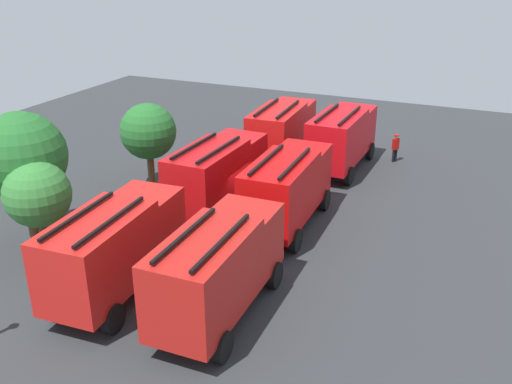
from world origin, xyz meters
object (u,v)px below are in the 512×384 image
object	(u,v)px
firefighter_1	(163,189)
tree_1	(22,157)
fire_truck_4	(218,172)
firefighter_2	(79,235)
tree_2	(148,132)
traffic_cone_0	(235,167)
fire_truck_0	(218,266)
firefighter_0	(395,147)
fire_truck_3	(115,245)
fire_truck_2	(342,136)
fire_truck_5	(282,130)
fire_truck_1	(287,186)
tree_0	(37,195)

from	to	relation	value
firefighter_1	tree_1	bearing A→B (deg)	-102.26
fire_truck_4	firefighter_2	size ratio (longest dim) A/B	4.25
tree_2	traffic_cone_0	distance (m)	6.10
fire_truck_0	firefighter_0	xyz separation A→B (m)	(19.62, -2.68, -1.12)
fire_truck_3	traffic_cone_0	world-z (taller)	fire_truck_3
fire_truck_2	firefighter_0	world-z (taller)	fire_truck_2
tree_1	fire_truck_3	bearing A→B (deg)	-108.47
fire_truck_4	firefighter_2	distance (m)	7.69
fire_truck_4	fire_truck_5	xyz separation A→B (m)	(8.32, -0.31, 0.00)
fire_truck_5	firefighter_1	xyz separation A→B (m)	(-9.10, 3.19, -1.15)
fire_truck_1	tree_1	bearing A→B (deg)	118.74
fire_truck_5	firefighter_2	distance (m)	15.57
fire_truck_5	firefighter_0	world-z (taller)	fire_truck_5
fire_truck_4	traffic_cone_0	world-z (taller)	fire_truck_4
fire_truck_5	firefighter_2	xyz separation A→B (m)	(-15.03, 3.86, -1.20)
fire_truck_0	fire_truck_3	xyz separation A→B (m)	(-0.23, 4.38, 0.00)
fire_truck_2	fire_truck_3	world-z (taller)	same
fire_truck_2	fire_truck_3	xyz separation A→B (m)	(-17.09, 4.22, 0.00)
fire_truck_5	tree_2	bearing A→B (deg)	139.00
fire_truck_1	tree_0	size ratio (longest dim) A/B	1.62
firefighter_2	traffic_cone_0	bearing A→B (deg)	166.57
fire_truck_5	firefighter_1	bearing A→B (deg)	157.61
fire_truck_2	firefighter_1	size ratio (longest dim) A/B	4.07
fire_truck_0	fire_truck_3	world-z (taller)	same
fire_truck_0	fire_truck_5	xyz separation A→B (m)	(16.69, 4.04, 0.00)
firefighter_0	traffic_cone_0	world-z (taller)	firefighter_0
tree_0	traffic_cone_0	bearing A→B (deg)	-13.37
fire_truck_2	tree_1	xyz separation A→B (m)	(-14.94, 10.64, 2.03)
fire_truck_3	firefighter_0	distance (m)	21.10
firefighter_0	tree_0	size ratio (longest dim) A/B	0.40
fire_truck_2	tree_1	world-z (taller)	tree_1
tree_0	tree_1	world-z (taller)	tree_1
firefighter_1	traffic_cone_0	distance (m)	6.45
fire_truck_4	fire_truck_2	bearing A→B (deg)	-25.26
fire_truck_3	fire_truck_4	world-z (taller)	same
fire_truck_0	fire_truck_5	world-z (taller)	same
firefighter_0	tree_0	bearing A→B (deg)	93.79
tree_0	fire_truck_1	bearing A→B (deg)	-50.78
tree_1	firefighter_2	bearing A→B (deg)	-94.95
fire_truck_0	tree_2	world-z (taller)	tree_2
fire_truck_4	tree_0	size ratio (longest dim) A/B	1.61
fire_truck_4	traffic_cone_0	size ratio (longest dim) A/B	12.08
fire_truck_5	tree_0	xyz separation A→B (m)	(-15.82, 5.12, 0.87)
fire_truck_0	tree_2	size ratio (longest dim) A/B	1.48
fire_truck_0	tree_0	bearing A→B (deg)	83.41
fire_truck_1	tree_0	world-z (taller)	tree_0
fire_truck_2	firefighter_2	world-z (taller)	fire_truck_2
fire_truck_4	traffic_cone_0	xyz separation A→B (m)	(5.52, 1.71, -1.85)
fire_truck_3	firefighter_1	bearing A→B (deg)	16.48
fire_truck_3	fire_truck_2	bearing A→B (deg)	-17.36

